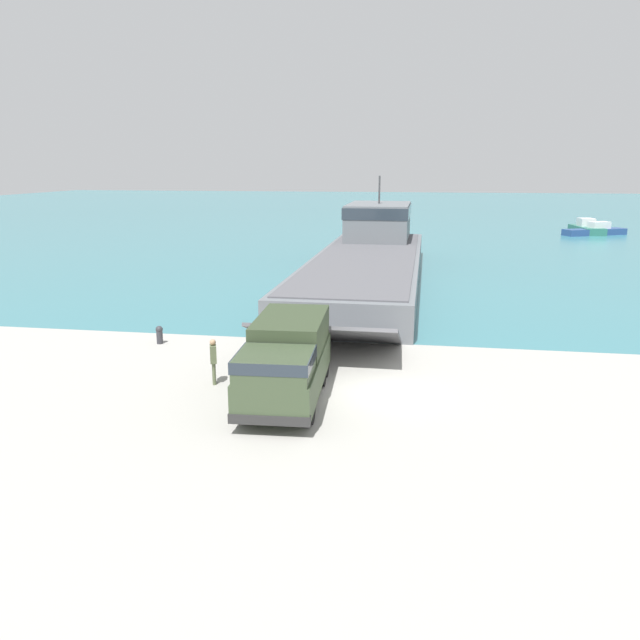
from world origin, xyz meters
The scene contains 8 objects.
ground_plane centered at (0.00, 0.00, 0.00)m, with size 240.00×240.00×0.00m, color #A8A59E.
water_surface centered at (0.00, 96.61, 0.00)m, with size 240.00×180.00×0.01m, color teal.
landing_craft centered at (-2.36, 25.65, 1.78)m, with size 7.78×36.86×7.48m.
military_truck centered at (-3.15, -1.30, 1.50)m, with size 2.93×6.98×2.84m.
soldier_on_ramp centered at (-6.28, -0.23, 1.06)m, with size 0.38×0.50×1.81m.
moored_boat_a centered at (22.69, 59.45, 0.54)m, with size 8.22×5.28×1.62m.
moored_boat_b centered at (22.12, 61.40, 0.62)m, with size 3.29×6.88×1.87m.
mooring_bollard centered at (-10.72, 4.85, 0.47)m, with size 0.34×0.34×0.87m.
Camera 1 is at (1.51, -22.35, 8.30)m, focal length 35.00 mm.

